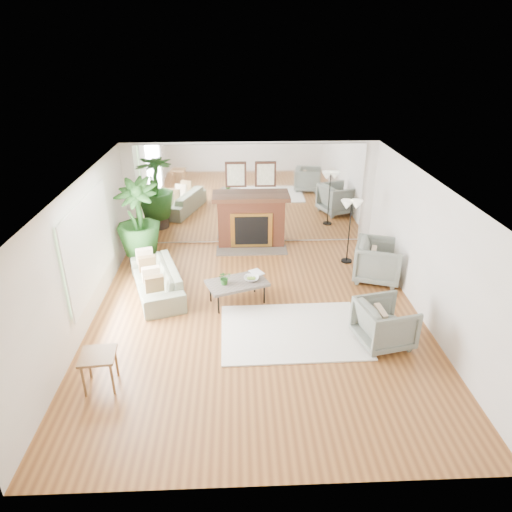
{
  "coord_description": "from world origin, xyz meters",
  "views": [
    {
      "loc": [
        -0.33,
        -7.07,
        4.6
      ],
      "look_at": [
        0.0,
        0.6,
        0.97
      ],
      "focal_mm": 32.0,
      "sensor_mm": 36.0,
      "label": 1
    }
  ],
  "objects_px": {
    "floor_lamp": "(351,210)",
    "potted_ficus": "(138,221)",
    "fireplace": "(251,221)",
    "side_table": "(98,360)",
    "armchair_front": "(385,323)",
    "coffee_table": "(237,284)",
    "sofa": "(157,280)",
    "armchair_back": "(379,261)"
  },
  "relations": [
    {
      "from": "coffee_table",
      "to": "potted_ficus",
      "type": "distance_m",
      "value": 2.81
    },
    {
      "from": "armchair_back",
      "to": "floor_lamp",
      "type": "height_order",
      "value": "floor_lamp"
    },
    {
      "from": "armchair_front",
      "to": "side_table",
      "type": "height_order",
      "value": "armchair_front"
    },
    {
      "from": "armchair_front",
      "to": "potted_ficus",
      "type": "relative_size",
      "value": 0.43
    },
    {
      "from": "armchair_front",
      "to": "potted_ficus",
      "type": "height_order",
      "value": "potted_ficus"
    },
    {
      "from": "fireplace",
      "to": "potted_ficus",
      "type": "bearing_deg",
      "value": -158.57
    },
    {
      "from": "floor_lamp",
      "to": "side_table",
      "type": "bearing_deg",
      "value": -138.65
    },
    {
      "from": "side_table",
      "to": "floor_lamp",
      "type": "bearing_deg",
      "value": 41.35
    },
    {
      "from": "fireplace",
      "to": "armchair_front",
      "type": "relative_size",
      "value": 2.41
    },
    {
      "from": "fireplace",
      "to": "armchair_back",
      "type": "height_order",
      "value": "fireplace"
    },
    {
      "from": "side_table",
      "to": "floor_lamp",
      "type": "xyz_separation_m",
      "value": [
        4.51,
        3.97,
        0.78
      ]
    },
    {
      "from": "armchair_front",
      "to": "side_table",
      "type": "relative_size",
      "value": 1.51
    },
    {
      "from": "coffee_table",
      "to": "sofa",
      "type": "relative_size",
      "value": 0.64
    },
    {
      "from": "armchair_back",
      "to": "side_table",
      "type": "xyz_separation_m",
      "value": [
        -4.96,
        -3.09,
        0.04
      ]
    },
    {
      "from": "fireplace",
      "to": "coffee_table",
      "type": "relative_size",
      "value": 1.61
    },
    {
      "from": "armchair_front",
      "to": "side_table",
      "type": "bearing_deg",
      "value": 88.41
    },
    {
      "from": "floor_lamp",
      "to": "fireplace",
      "type": "bearing_deg",
      "value": 155.03
    },
    {
      "from": "potted_ficus",
      "to": "side_table",
      "type": "bearing_deg",
      "value": -88.24
    },
    {
      "from": "armchair_front",
      "to": "sofa",
      "type": "bearing_deg",
      "value": 52.6
    },
    {
      "from": "potted_ficus",
      "to": "armchair_front",
      "type": "bearing_deg",
      "value": -34.74
    },
    {
      "from": "floor_lamp",
      "to": "potted_ficus",
      "type": "bearing_deg",
      "value": 179.63
    },
    {
      "from": "fireplace",
      "to": "side_table",
      "type": "distance_m",
      "value": 5.51
    },
    {
      "from": "sofa",
      "to": "armchair_front",
      "type": "xyz_separation_m",
      "value": [
        4.02,
        -1.86,
        0.1
      ]
    },
    {
      "from": "side_table",
      "to": "armchair_front",
      "type": "bearing_deg",
      "value": 10.94
    },
    {
      "from": "fireplace",
      "to": "coffee_table",
      "type": "xyz_separation_m",
      "value": [
        -0.36,
        -2.69,
        -0.25
      ]
    },
    {
      "from": "coffee_table",
      "to": "armchair_back",
      "type": "distance_m",
      "value": 3.07
    },
    {
      "from": "armchair_front",
      "to": "floor_lamp",
      "type": "xyz_separation_m",
      "value": [
        0.1,
        3.12,
        0.87
      ]
    },
    {
      "from": "fireplace",
      "to": "armchair_front",
      "type": "bearing_deg",
      "value": -63.46
    },
    {
      "from": "sofa",
      "to": "side_table",
      "type": "height_order",
      "value": "sofa"
    },
    {
      "from": "fireplace",
      "to": "coffee_table",
      "type": "height_order",
      "value": "fireplace"
    },
    {
      "from": "fireplace",
      "to": "potted_ficus",
      "type": "xyz_separation_m",
      "value": [
        -2.48,
        -0.97,
        0.4
      ]
    },
    {
      "from": "armchair_back",
      "to": "side_table",
      "type": "bearing_deg",
      "value": 141.83
    },
    {
      "from": "coffee_table",
      "to": "potted_ficus",
      "type": "height_order",
      "value": "potted_ficus"
    },
    {
      "from": "potted_ficus",
      "to": "floor_lamp",
      "type": "distance_m",
      "value": 4.64
    },
    {
      "from": "coffee_table",
      "to": "armchair_back",
      "type": "relative_size",
      "value": 1.35
    },
    {
      "from": "sofa",
      "to": "potted_ficus",
      "type": "distance_m",
      "value": 1.58
    },
    {
      "from": "sofa",
      "to": "potted_ficus",
      "type": "height_order",
      "value": "potted_ficus"
    },
    {
      "from": "side_table",
      "to": "floor_lamp",
      "type": "height_order",
      "value": "floor_lamp"
    },
    {
      "from": "side_table",
      "to": "floor_lamp",
      "type": "relative_size",
      "value": 0.38
    },
    {
      "from": "sofa",
      "to": "coffee_table",
      "type": "bearing_deg",
      "value": 56.83
    },
    {
      "from": "armchair_back",
      "to": "potted_ficus",
      "type": "height_order",
      "value": "potted_ficus"
    },
    {
      "from": "armchair_front",
      "to": "floor_lamp",
      "type": "bearing_deg",
      "value": -14.31
    }
  ]
}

